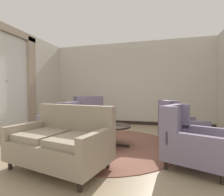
# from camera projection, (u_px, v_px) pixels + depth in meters

# --- Properties ---
(ground) EXTENTS (8.73, 8.73, 0.00)m
(ground) POSITION_uv_depth(u_px,v_px,m) (104.00, 149.00, 3.65)
(ground) COLOR #9E896B
(wall_back) EXTENTS (6.20, 0.08, 3.11)m
(wall_back) POSITION_uv_depth(u_px,v_px,m) (129.00, 83.00, 6.61)
(wall_back) COLOR beige
(wall_back) RESTS_ON ground
(wall_left) EXTENTS (0.08, 4.37, 3.11)m
(wall_left) POSITION_uv_depth(u_px,v_px,m) (20.00, 81.00, 5.30)
(wall_left) COLOR beige
(wall_left) RESTS_ON ground
(baseboard_back) EXTENTS (6.04, 0.03, 0.12)m
(baseboard_back) POSITION_uv_depth(u_px,v_px,m) (129.00, 122.00, 6.60)
(baseboard_back) COLOR black
(baseboard_back) RESTS_ON ground
(area_rug) EXTENTS (3.09, 3.09, 0.01)m
(area_rug) POSITION_uv_depth(u_px,v_px,m) (108.00, 145.00, 3.94)
(area_rug) COLOR brown
(area_rug) RESTS_ON ground
(window_with_curtains) EXTENTS (0.12, 2.15, 2.89)m
(window_with_curtains) POSITION_uv_depth(u_px,v_px,m) (7.00, 75.00, 4.74)
(window_with_curtains) COLOR silver
(coffee_table) EXTENTS (0.76, 0.76, 0.47)m
(coffee_table) POSITION_uv_depth(u_px,v_px,m) (114.00, 130.00, 3.83)
(coffee_table) COLOR black
(coffee_table) RESTS_ON ground
(porcelain_vase) EXTENTS (0.18, 0.18, 0.36)m
(porcelain_vase) POSITION_uv_depth(u_px,v_px,m) (111.00, 119.00, 3.81)
(porcelain_vase) COLOR #384C93
(porcelain_vase) RESTS_ON coffee_table
(settee) EXTENTS (1.68, 1.16, 0.97)m
(settee) POSITION_uv_depth(u_px,v_px,m) (62.00, 142.00, 2.72)
(settee) COLOR gray
(settee) RESTS_ON ground
(armchair_near_window) EXTENTS (1.14, 1.10, 0.98)m
(armchair_near_window) POSITION_uv_depth(u_px,v_px,m) (191.00, 141.00, 2.76)
(armchair_near_window) COLOR slate
(armchair_near_window) RESTS_ON ground
(armchair_back_corner) EXTENTS (1.05, 0.95, 1.02)m
(armchair_back_corner) POSITION_uv_depth(u_px,v_px,m) (178.00, 127.00, 3.89)
(armchair_back_corner) COLOR slate
(armchair_back_corner) RESTS_ON ground
(armchair_far_left) EXTENTS (0.83, 0.80, 0.96)m
(armchair_far_left) POSITION_uv_depth(u_px,v_px,m) (63.00, 123.00, 4.35)
(armchair_far_left) COLOR slate
(armchair_far_left) RESTS_ON ground
(armchair_foreground_right) EXTENTS (1.23, 1.22, 1.09)m
(armchair_foreground_right) POSITION_uv_depth(u_px,v_px,m) (85.00, 117.00, 5.20)
(armchair_foreground_right) COLOR slate
(armchair_foreground_right) RESTS_ON ground
(side_table) EXTENTS (0.47, 0.47, 0.72)m
(side_table) POSITION_uv_depth(u_px,v_px,m) (169.00, 120.00, 4.75)
(side_table) COLOR black
(side_table) RESTS_ON ground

